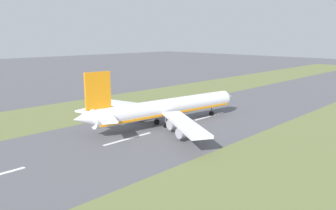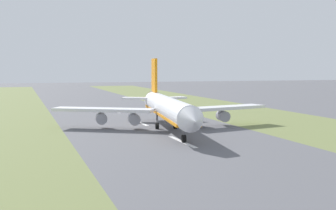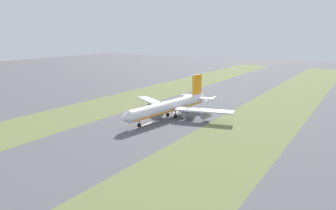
% 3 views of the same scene
% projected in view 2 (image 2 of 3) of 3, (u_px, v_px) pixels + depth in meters
% --- Properties ---
extents(ground_plane, '(800.00, 800.00, 0.00)m').
position_uv_depth(ground_plane, '(155.00, 129.00, 130.67)').
color(ground_plane, '#56565B').
extents(grass_median_west, '(40.00, 600.00, 0.01)m').
position_uv_depth(grass_median_west, '(295.00, 124.00, 144.37)').
color(grass_median_west, olive).
rests_on(grass_median_west, ground).
extents(centreline_dash_near, '(1.20, 18.00, 0.01)m').
position_uv_depth(centreline_dash_near, '(115.00, 111.00, 185.28)').
color(centreline_dash_near, silver).
rests_on(centreline_dash_near, ground).
extents(centreline_dash_mid, '(1.20, 18.00, 0.01)m').
position_uv_depth(centreline_dash_mid, '(140.00, 122.00, 147.31)').
color(centreline_dash_mid, silver).
rests_on(centreline_dash_mid, ground).
extents(centreline_dash_far, '(1.20, 18.00, 0.01)m').
position_uv_depth(centreline_dash_far, '(182.00, 142.00, 109.35)').
color(centreline_dash_far, silver).
rests_on(centreline_dash_far, ground).
extents(airplane_main_jet, '(63.54, 67.12, 20.20)m').
position_uv_depth(airplane_main_jet, '(167.00, 108.00, 130.60)').
color(airplane_main_jet, white).
rests_on(airplane_main_jet, ground).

